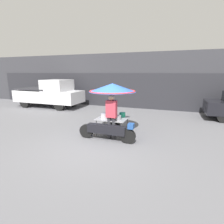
% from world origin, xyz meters
% --- Properties ---
extents(ground_plane, '(36.00, 36.00, 0.00)m').
position_xyz_m(ground_plane, '(0.00, 0.00, 0.00)').
color(ground_plane, slate).
extents(shopfront_building, '(28.00, 2.06, 3.76)m').
position_xyz_m(shopfront_building, '(0.00, 7.77, 1.87)').
color(shopfront_building, '#38383D').
rests_on(shopfront_building, ground).
extents(vendor_motorcycle_cart, '(2.17, 1.80, 2.04)m').
position_xyz_m(vendor_motorcycle_cart, '(0.20, 1.09, 1.57)').
color(vendor_motorcycle_cart, black).
rests_on(vendor_motorcycle_cart, ground).
extents(vendor_person, '(0.38, 0.23, 1.69)m').
position_xyz_m(vendor_person, '(0.32, 0.72, 0.95)').
color(vendor_person, '#2D2D33').
rests_on(vendor_person, ground).
extents(pickup_truck, '(4.87, 1.88, 1.95)m').
position_xyz_m(pickup_truck, '(-5.94, 5.08, 0.95)').
color(pickup_truck, black).
rests_on(pickup_truck, ground).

